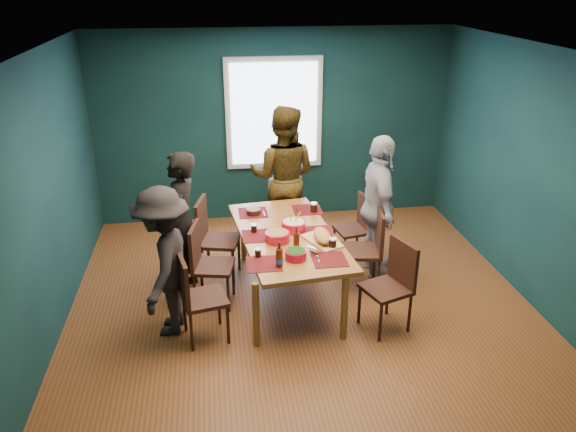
{
  "coord_description": "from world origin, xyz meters",
  "views": [
    {
      "loc": [
        -0.88,
        -5.22,
        3.36
      ],
      "look_at": [
        -0.12,
        0.2,
        0.98
      ],
      "focal_mm": 35.0,
      "sensor_mm": 36.0,
      "label": 1
    }
  ],
  "objects_px": {
    "person_far_left": "(181,224)",
    "bowl_herbs": "(296,254)",
    "chair_left_near": "(195,292)",
    "chair_left_mid": "(205,259)",
    "chair_right_near": "(394,279)",
    "chair_right_far": "(358,223)",
    "person_near_left": "(164,262)",
    "bowl_dumpling": "(293,225)",
    "person_back": "(283,177)",
    "chair_left_far": "(211,233)",
    "chair_right_mid": "(370,244)",
    "bowl_salad": "(278,236)",
    "person_right": "(379,208)",
    "cutting_board": "(322,237)",
    "dining_table": "(288,240)"
  },
  "relations": [
    {
      "from": "chair_right_mid",
      "to": "chair_right_far",
      "type": "bearing_deg",
      "value": 94.8
    },
    {
      "from": "chair_left_far",
      "to": "person_back",
      "type": "relative_size",
      "value": 0.53
    },
    {
      "from": "chair_left_far",
      "to": "bowl_salad",
      "type": "height_order",
      "value": "chair_left_far"
    },
    {
      "from": "chair_left_near",
      "to": "cutting_board",
      "type": "distance_m",
      "value": 1.44
    },
    {
      "from": "chair_left_near",
      "to": "bowl_herbs",
      "type": "distance_m",
      "value": 1.04
    },
    {
      "from": "chair_right_near",
      "to": "person_near_left",
      "type": "distance_m",
      "value": 2.27
    },
    {
      "from": "bowl_herbs",
      "to": "chair_right_far",
      "type": "bearing_deg",
      "value": 53.09
    },
    {
      "from": "chair_left_near",
      "to": "bowl_dumpling",
      "type": "distance_m",
      "value": 1.37
    },
    {
      "from": "chair_right_mid",
      "to": "chair_right_near",
      "type": "bearing_deg",
      "value": -79.27
    },
    {
      "from": "bowl_herbs",
      "to": "person_back",
      "type": "bearing_deg",
      "value": 86.09
    },
    {
      "from": "person_far_left",
      "to": "bowl_dumpling",
      "type": "height_order",
      "value": "person_far_left"
    },
    {
      "from": "chair_left_near",
      "to": "chair_right_far",
      "type": "height_order",
      "value": "chair_left_near"
    },
    {
      "from": "person_near_left",
      "to": "bowl_herbs",
      "type": "bearing_deg",
      "value": 96.46
    },
    {
      "from": "person_right",
      "to": "bowl_salad",
      "type": "xyz_separation_m",
      "value": [
        -1.24,
        -0.49,
        -0.05
      ]
    },
    {
      "from": "chair_right_near",
      "to": "bowl_salad",
      "type": "distance_m",
      "value": 1.27
    },
    {
      "from": "chair_left_far",
      "to": "chair_right_mid",
      "type": "distance_m",
      "value": 1.83
    },
    {
      "from": "chair_left_near",
      "to": "chair_right_far",
      "type": "distance_m",
      "value": 2.47
    },
    {
      "from": "dining_table",
      "to": "person_far_left",
      "type": "distance_m",
      "value": 1.18
    },
    {
      "from": "person_near_left",
      "to": "bowl_dumpling",
      "type": "bearing_deg",
      "value": 123.33
    },
    {
      "from": "person_far_left",
      "to": "bowl_herbs",
      "type": "height_order",
      "value": "person_far_left"
    },
    {
      "from": "dining_table",
      "to": "chair_right_near",
      "type": "bearing_deg",
      "value": -44.38
    },
    {
      "from": "cutting_board",
      "to": "person_back",
      "type": "bearing_deg",
      "value": 72.19
    },
    {
      "from": "person_near_left",
      "to": "chair_left_near",
      "type": "bearing_deg",
      "value": 62.48
    },
    {
      "from": "chair_left_far",
      "to": "chair_left_near",
      "type": "bearing_deg",
      "value": -84.58
    },
    {
      "from": "dining_table",
      "to": "bowl_salad",
      "type": "bearing_deg",
      "value": -136.57
    },
    {
      "from": "person_back",
      "to": "chair_right_mid",
      "type": "bearing_deg",
      "value": 139.24
    },
    {
      "from": "cutting_board",
      "to": "bowl_dumpling",
      "type": "bearing_deg",
      "value": 102.83
    },
    {
      "from": "chair_right_far",
      "to": "bowl_herbs",
      "type": "height_order",
      "value": "bowl_herbs"
    },
    {
      "from": "chair_right_far",
      "to": "person_near_left",
      "type": "height_order",
      "value": "person_near_left"
    },
    {
      "from": "chair_right_near",
      "to": "bowl_salad",
      "type": "relative_size",
      "value": 3.62
    },
    {
      "from": "chair_left_near",
      "to": "bowl_herbs",
      "type": "height_order",
      "value": "chair_left_near"
    },
    {
      "from": "chair_right_far",
      "to": "chair_right_mid",
      "type": "distance_m",
      "value": 0.71
    },
    {
      "from": "chair_right_near",
      "to": "person_right",
      "type": "distance_m",
      "value": 1.14
    },
    {
      "from": "chair_left_near",
      "to": "bowl_herbs",
      "type": "relative_size",
      "value": 4.26
    },
    {
      "from": "chair_right_near",
      "to": "person_far_left",
      "type": "distance_m",
      "value": 2.35
    },
    {
      "from": "chair_right_mid",
      "to": "bowl_dumpling",
      "type": "distance_m",
      "value": 0.9
    },
    {
      "from": "chair_left_far",
      "to": "chair_right_mid",
      "type": "height_order",
      "value": "chair_left_far"
    },
    {
      "from": "chair_left_mid",
      "to": "chair_right_near",
      "type": "relative_size",
      "value": 0.99
    },
    {
      "from": "chair_left_mid",
      "to": "person_right",
      "type": "bearing_deg",
      "value": 22.15
    },
    {
      "from": "person_far_left",
      "to": "cutting_board",
      "type": "xyz_separation_m",
      "value": [
        1.47,
        -0.49,
        -0.02
      ]
    },
    {
      "from": "person_right",
      "to": "bowl_herbs",
      "type": "relative_size",
      "value": 7.95
    },
    {
      "from": "chair_right_mid",
      "to": "bowl_salad",
      "type": "bearing_deg",
      "value": -161.31
    },
    {
      "from": "person_back",
      "to": "person_near_left",
      "type": "distance_m",
      "value": 2.35
    },
    {
      "from": "dining_table",
      "to": "cutting_board",
      "type": "height_order",
      "value": "cutting_board"
    },
    {
      "from": "chair_left_far",
      "to": "bowl_herbs",
      "type": "relative_size",
      "value": 4.55
    },
    {
      "from": "chair_left_near",
      "to": "chair_right_mid",
      "type": "bearing_deg",
      "value": 8.85
    },
    {
      "from": "bowl_salad",
      "to": "cutting_board",
      "type": "distance_m",
      "value": 0.47
    },
    {
      "from": "chair_right_far",
      "to": "bowl_herbs",
      "type": "bearing_deg",
      "value": -137.76
    },
    {
      "from": "bowl_dumpling",
      "to": "bowl_salad",
      "type": "bearing_deg",
      "value": -129.6
    },
    {
      "from": "chair_right_near",
      "to": "person_right",
      "type": "bearing_deg",
      "value": 62.48
    }
  ]
}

